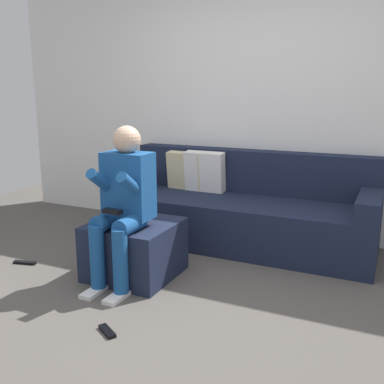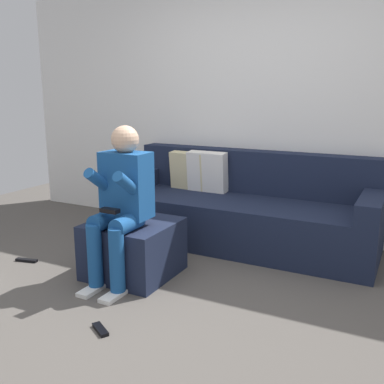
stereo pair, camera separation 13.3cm
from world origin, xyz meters
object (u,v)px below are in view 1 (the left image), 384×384
object	(u,v)px
remote_under_side_table	(25,263)
couch_sectional	(240,210)
ottoman	(135,249)
remote_near_ottoman	(107,331)
person_seated	(123,198)

from	to	relation	value
remote_under_side_table	couch_sectional	bearing A→B (deg)	28.41
ottoman	remote_near_ottoman	distance (m)	0.89
remote_near_ottoman	remote_under_side_table	bearing A→B (deg)	-174.43
couch_sectional	remote_near_ottoman	world-z (taller)	couch_sectional
ottoman	person_seated	xyz separation A→B (m)	(0.01, -0.15, 0.45)
person_seated	remote_near_ottoman	world-z (taller)	person_seated
person_seated	ottoman	bearing A→B (deg)	94.19
couch_sectional	ottoman	world-z (taller)	couch_sectional
ottoman	remote_under_side_table	bearing A→B (deg)	-167.92
couch_sectional	remote_under_side_table	distance (m)	1.97
remote_near_ottoman	remote_under_side_table	world-z (taller)	same
couch_sectional	ottoman	bearing A→B (deg)	-113.98
couch_sectional	remote_under_side_table	world-z (taller)	couch_sectional
ottoman	person_seated	distance (m)	0.47
ottoman	remote_near_ottoman	size ratio (longest dim) A/B	3.88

